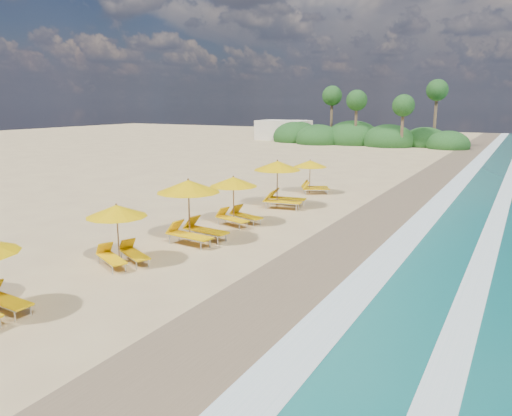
% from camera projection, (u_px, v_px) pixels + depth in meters
% --- Properties ---
extents(ground, '(160.00, 160.00, 0.00)m').
position_uv_depth(ground, '(256.00, 236.00, 20.38)').
color(ground, tan).
rests_on(ground, ground).
extents(wet_sand, '(4.00, 160.00, 0.01)m').
position_uv_depth(wet_sand, '(349.00, 250.00, 18.49)').
color(wet_sand, '#7E684B').
rests_on(wet_sand, ground).
extents(surf_foam, '(4.00, 160.00, 0.01)m').
position_uv_depth(surf_foam, '(424.00, 261.00, 17.21)').
color(surf_foam, white).
rests_on(surf_foam, ground).
extents(station_1, '(2.76, 2.74, 2.10)m').
position_uv_depth(station_1, '(119.00, 231.00, 16.68)').
color(station_1, olive).
rests_on(station_1, ground).
extents(station_2, '(2.92, 2.75, 2.53)m').
position_uv_depth(station_2, '(193.00, 207.00, 19.31)').
color(station_2, olive).
rests_on(station_2, ground).
extents(station_3, '(2.78, 2.70, 2.21)m').
position_uv_depth(station_3, '(236.00, 197.00, 22.17)').
color(station_3, olive).
rests_on(station_3, ground).
extents(station_4, '(2.99, 2.85, 2.51)m').
position_uv_depth(station_4, '(281.00, 181.00, 25.76)').
color(station_4, olive).
rests_on(station_4, ground).
extents(station_5, '(2.76, 2.76, 2.06)m').
position_uv_depth(station_5, '(313.00, 174.00, 29.77)').
color(station_5, olive).
rests_on(station_5, ground).
extents(treeline, '(25.80, 8.80, 9.74)m').
position_uv_depth(treeline, '(359.00, 137.00, 63.81)').
color(treeline, '#163D14').
rests_on(treeline, ground).
extents(beach_building, '(7.00, 5.00, 2.80)m').
position_uv_depth(beach_building, '(284.00, 130.00, 71.56)').
color(beach_building, beige).
rests_on(beach_building, ground).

